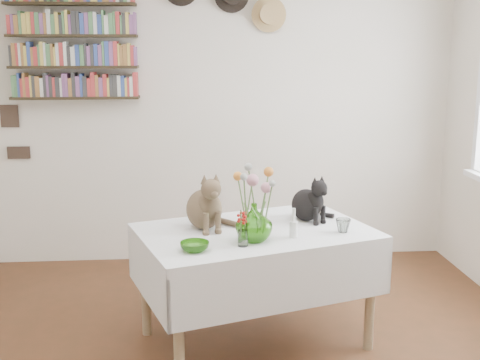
{
  "coord_description": "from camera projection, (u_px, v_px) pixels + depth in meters",
  "views": [
    {
      "loc": [
        -0.18,
        -2.75,
        1.77
      ],
      "look_at": [
        0.09,
        0.57,
        1.05
      ],
      "focal_mm": 45.0,
      "sensor_mm": 36.0,
      "label": 1
    }
  ],
  "objects": [
    {
      "name": "green_bowl",
      "position": [
        195.0,
        247.0,
        3.2
      ],
      "size": [
        0.18,
        0.18,
        0.05
      ],
      "primitive_type": "imported",
      "rotation": [
        0.0,
        0.0,
        0.13
      ],
      "color": "#66BD33",
      "rests_on": "dining_table"
    },
    {
      "name": "flower_bouquet",
      "position": [
        254.0,
        182.0,
        3.31
      ],
      "size": [
        0.17,
        0.13,
        0.39
      ],
      "color": "#4C7233",
      "rests_on": "flower_vase"
    },
    {
      "name": "drinking_glass",
      "position": [
        343.0,
        226.0,
        3.53
      ],
      "size": [
        0.12,
        0.12,
        0.08
      ],
      "primitive_type": "imported",
      "rotation": [
        0.0,
        0.0,
        0.69
      ],
      "color": "white",
      "rests_on": "dining_table"
    },
    {
      "name": "dining_table",
      "position": [
        255.0,
        258.0,
        3.62
      ],
      "size": [
        1.55,
        1.24,
        0.72
      ],
      "color": "white",
      "rests_on": "room"
    },
    {
      "name": "tabby_cat",
      "position": [
        204.0,
        199.0,
        3.6
      ],
      "size": [
        0.32,
        0.36,
        0.36
      ],
      "primitive_type": null,
      "rotation": [
        0.0,
        0.0,
        0.3
      ],
      "color": "brown",
      "rests_on": "dining_table"
    },
    {
      "name": "bookshelf_unit",
      "position": [
        73.0,
        41.0,
        4.7
      ],
      "size": [
        1.0,
        0.16,
        0.91
      ],
      "color": "black",
      "rests_on": "room"
    },
    {
      "name": "wall_art_plaques",
      "position": [
        13.0,
        131.0,
        4.88
      ],
      "size": [
        0.21,
        0.02,
        0.44
      ],
      "color": "#38281E",
      "rests_on": "room"
    },
    {
      "name": "candlestick",
      "position": [
        294.0,
        228.0,
        3.43
      ],
      "size": [
        0.05,
        0.05,
        0.17
      ],
      "color": "white",
      "rests_on": "dining_table"
    },
    {
      "name": "berry_jar",
      "position": [
        243.0,
        228.0,
        3.27
      ],
      "size": [
        0.06,
        0.06,
        0.22
      ],
      "color": "white",
      "rests_on": "dining_table"
    },
    {
      "name": "porcelain_figurine",
      "position": [
        319.0,
        216.0,
        3.74
      ],
      "size": [
        0.04,
        0.04,
        0.08
      ],
      "color": "white",
      "rests_on": "dining_table"
    },
    {
      "name": "flower_vase",
      "position": [
        254.0,
        222.0,
        3.35
      ],
      "size": [
        0.28,
        0.28,
        0.22
      ],
      "primitive_type": "imported",
      "rotation": [
        0.0,
        0.0,
        0.45
      ],
      "color": "#66BD33",
      "rests_on": "dining_table"
    },
    {
      "name": "black_cat",
      "position": [
        306.0,
        197.0,
        3.77
      ],
      "size": [
        0.31,
        0.32,
        0.3
      ],
      "primitive_type": null,
      "rotation": [
        0.0,
        0.0,
        0.58
      ],
      "color": "black",
      "rests_on": "dining_table"
    },
    {
      "name": "room",
      "position": [
        231.0,
        164.0,
        2.81
      ],
      "size": [
        4.08,
        4.58,
        2.58
      ],
      "color": "brown",
      "rests_on": "ground"
    }
  ]
}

